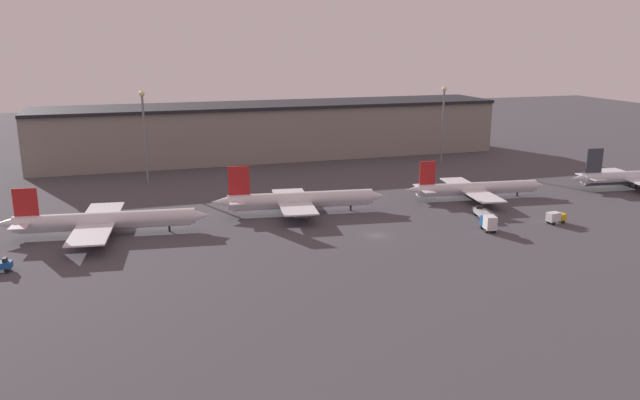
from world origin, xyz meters
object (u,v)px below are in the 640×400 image
at_px(service_vehicle_2, 556,217).
at_px(service_vehicle_4, 489,222).
at_px(airplane_2, 299,200).
at_px(airplane_3, 475,188).
at_px(airplane_1, 104,221).
at_px(service_vehicle_3, 482,213).
at_px(airplane_4, 638,177).

xyz_separation_m(service_vehicle_2, service_vehicle_4, (-19.18, -0.45, 0.45)).
distance_m(airplane_2, airplane_3, 52.41).
height_order(airplane_1, airplane_2, airplane_2).
distance_m(airplane_3, service_vehicle_3, 20.58).
relative_size(airplane_1, airplane_4, 1.06).
relative_size(airplane_4, service_vehicle_4, 8.14).
height_order(airplane_4, service_vehicle_4, airplane_4).
relative_size(airplane_3, airplane_4, 0.94).
bearing_deg(service_vehicle_3, service_vehicle_2, -112.46).
height_order(airplane_2, service_vehicle_4, airplane_2).
relative_size(service_vehicle_2, service_vehicle_3, 0.65).
xyz_separation_m(airplane_1, service_vehicle_3, (91.93, -13.60, -2.06)).
bearing_deg(airplane_1, airplane_4, 7.28).
bearing_deg(airplane_1, service_vehicle_4, -8.64).
relative_size(airplane_4, service_vehicle_3, 5.74).
xyz_separation_m(airplane_4, service_vehicle_4, (-68.09, -25.51, -1.22)).
bearing_deg(airplane_3, airplane_4, 3.20).
height_order(airplane_2, airplane_4, airplane_2).
bearing_deg(service_vehicle_3, airplane_4, -64.82).
bearing_deg(airplane_2, airplane_3, 6.95).
distance_m(airplane_1, airplane_4, 155.52).
bearing_deg(service_vehicle_4, airplane_1, 86.12).
distance_m(airplane_3, service_vehicle_2, 29.04).
distance_m(service_vehicle_2, service_vehicle_3, 17.78).
relative_size(service_vehicle_3, service_vehicle_4, 1.42).
bearing_deg(service_vehicle_4, service_vehicle_3, -11.72).
height_order(airplane_1, service_vehicle_4, airplane_1).
bearing_deg(service_vehicle_4, airplane_2, 65.06).
xyz_separation_m(airplane_3, airplane_4, (54.56, -3.40, 0.42)).
bearing_deg(service_vehicle_2, airplane_2, 146.57).
xyz_separation_m(airplane_1, airplane_2, (48.54, 4.65, 0.14)).
distance_m(airplane_2, service_vehicle_3, 47.12).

